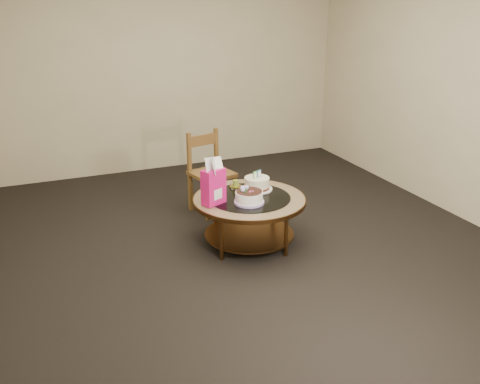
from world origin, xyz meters
name	(u,v)px	position (x,y,z in m)	size (l,w,h in m)	color
ground	(249,243)	(0.00, 0.00, 0.00)	(5.00, 5.00, 0.00)	black
room_walls	(250,75)	(0.00, 0.00, 1.54)	(4.52, 5.02, 2.61)	tan
coffee_table	(249,205)	(0.00, 0.00, 0.38)	(1.02, 1.02, 0.46)	brown
decorated_cake	(249,198)	(-0.06, -0.13, 0.51)	(0.26, 0.26, 0.15)	#B79CDC
cream_cake	(257,184)	(0.14, 0.15, 0.51)	(0.29, 0.29, 0.18)	white
gift_bag	(213,182)	(-0.35, -0.02, 0.66)	(0.23, 0.20, 0.40)	#EA166C
pillar_candle	(236,185)	(-0.02, 0.27, 0.49)	(0.11, 0.11, 0.09)	tan
dining_chair	(210,172)	(-0.06, 0.88, 0.43)	(0.47, 0.47, 0.84)	brown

